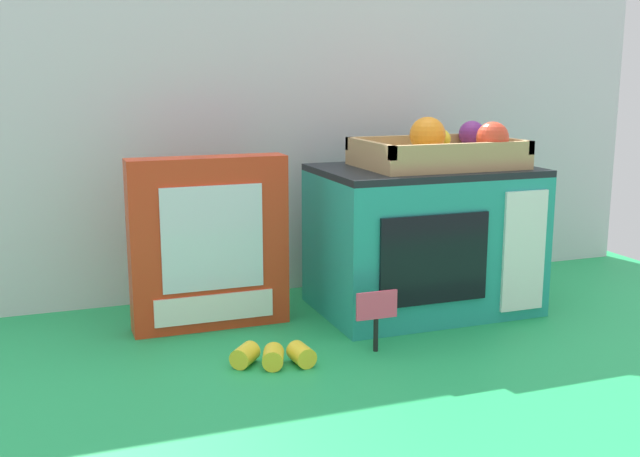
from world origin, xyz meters
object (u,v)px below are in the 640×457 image
Objects in this scene: food_groups_crate at (442,151)px; loose_toy_banana at (273,356)px; price_sign at (377,312)px; toy_microwave at (423,239)px; cookie_set_box at (209,244)px.

food_groups_crate is 2.23× the size of loose_toy_banana.
price_sign is at bearing 0.33° from loose_toy_banana.
loose_toy_banana is at bearing -152.39° from toy_microwave.
price_sign is 0.18m from loose_toy_banana.
toy_microwave is 0.17m from food_groups_crate.
toy_microwave is 0.41m from loose_toy_banana.
price_sign is 0.79× the size of loose_toy_banana.
toy_microwave is at bearing 45.78° from price_sign.
food_groups_crate is 0.94× the size of cookie_set_box.
loose_toy_banana is at bearing -179.67° from price_sign.
food_groups_crate is at bearing 25.18° from loose_toy_banana.
price_sign reaches higher than loose_toy_banana.
loose_toy_banana is (0.05, -0.22, -0.13)m from cookie_set_box.
toy_microwave is at bearing 27.61° from loose_toy_banana.
toy_microwave is 1.38× the size of food_groups_crate.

